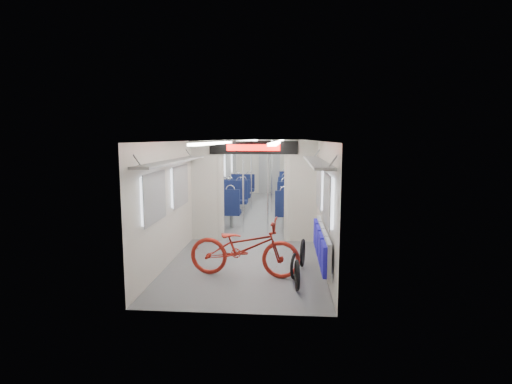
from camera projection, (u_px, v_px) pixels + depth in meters
carriage at (259, 170)px, 10.88m from camera, size 12.00×12.02×2.31m
bicycle at (244, 247)px, 6.83m from camera, size 1.97×0.85×1.01m
flip_bench at (321, 244)px, 6.74m from camera, size 0.12×2.14×0.56m
bike_hoop_a at (297, 277)px, 6.20m from camera, size 0.09×0.49×0.49m
bike_hoop_b at (295, 267)px, 6.73m from camera, size 0.19×0.46×0.47m
bike_hoop_c at (303, 254)px, 7.38m from camera, size 0.13×0.52×0.52m
seat_bay_near_left at (228, 201)px, 11.50m from camera, size 0.95×2.27×1.16m
seat_bay_near_right at (293, 202)px, 11.27m from camera, size 0.95×2.25×1.15m
seat_bay_far_left at (240, 189)px, 14.42m from camera, size 0.91×2.06×1.10m
seat_bay_far_right at (292, 187)px, 14.83m from camera, size 0.96×2.30×1.17m
stanchion_near_left at (243, 187)px, 9.93m from camera, size 0.04×0.04×2.30m
stanchion_near_right at (268, 188)px, 9.83m from camera, size 0.04×0.04×2.30m
stanchion_far_left at (251, 175)px, 13.14m from camera, size 0.04×0.04×2.30m
stanchion_far_right at (272, 176)px, 12.74m from camera, size 0.04×0.04×2.30m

